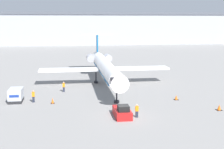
% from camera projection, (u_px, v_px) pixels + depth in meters
% --- Properties ---
extents(ground_plane, '(600.00, 600.00, 0.00)m').
position_uv_depth(ground_plane, '(125.00, 118.00, 38.86)').
color(ground_plane, gray).
extents(terminal_building, '(180.00, 16.80, 15.75)m').
position_uv_depth(terminal_building, '(81.00, 28.00, 154.52)').
color(terminal_building, '#9EA3AD').
rests_on(terminal_building, ground).
extents(airplane_main, '(24.63, 33.09, 8.80)m').
position_uv_depth(airplane_main, '(105.00, 66.00, 58.95)').
color(airplane_main, white).
rests_on(airplane_main, ground).
extents(pushback_tug, '(1.93, 4.16, 1.69)m').
position_uv_depth(pushback_tug, '(122.00, 112.00, 39.14)').
color(pushback_tug, '#B21919').
rests_on(pushback_tug, ground).
extents(luggage_cart, '(1.91, 3.19, 1.99)m').
position_uv_depth(luggage_cart, '(16.00, 95.00, 46.28)').
color(luggage_cart, '#232326').
rests_on(luggage_cart, ground).
extents(worker_near_tug, '(0.40, 0.24, 1.70)m').
position_uv_depth(worker_near_tug, '(137.00, 111.00, 38.78)').
color(worker_near_tug, '#232838').
rests_on(worker_near_tug, ground).
extents(worker_by_wing, '(0.40, 0.24, 1.72)m').
position_uv_depth(worker_by_wing, '(64.00, 87.00, 52.69)').
color(worker_by_wing, '#232838').
rests_on(worker_by_wing, ground).
extents(worker_on_apron, '(0.40, 0.26, 1.83)m').
position_uv_depth(worker_on_apron, '(33.00, 96.00, 45.89)').
color(worker_on_apron, '#232838').
rests_on(worker_on_apron, ground).
extents(traffic_cone_left, '(0.55, 0.55, 0.84)m').
position_uv_depth(traffic_cone_left, '(53.00, 101.00, 45.39)').
color(traffic_cone_left, black).
rests_on(traffic_cone_left, ground).
extents(traffic_cone_right, '(0.67, 0.67, 0.70)m').
position_uv_depth(traffic_cone_right, '(176.00, 98.00, 47.51)').
color(traffic_cone_right, black).
rests_on(traffic_cone_right, ground).
extents(traffic_cone_mid, '(0.72, 0.72, 0.83)m').
position_uv_depth(traffic_cone_mid, '(219.00, 107.00, 41.94)').
color(traffic_cone_mid, black).
rests_on(traffic_cone_mid, ground).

